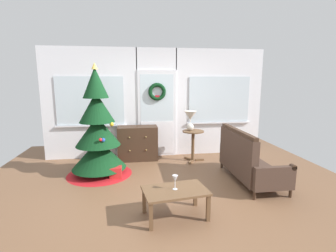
{
  "coord_description": "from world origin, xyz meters",
  "views": [
    {
      "loc": [
        -0.58,
        -3.88,
        1.81
      ],
      "look_at": [
        0.05,
        0.55,
        1.0
      ],
      "focal_mm": 26.95,
      "sensor_mm": 36.0,
      "label": 1
    }
  ],
  "objects_px": {
    "wine_glass": "(175,179)",
    "side_table": "(193,140)",
    "settee_sofa": "(246,161)",
    "christmas_tree": "(98,136)",
    "table_lamp": "(190,118)",
    "coffee_table": "(175,194)",
    "gift_box": "(116,173)",
    "dresser_cabinet": "(138,143)"
  },
  "relations": [
    {
      "from": "wine_glass",
      "to": "side_table",
      "type": "bearing_deg",
      "value": 70.75
    },
    {
      "from": "dresser_cabinet",
      "to": "side_table",
      "type": "distance_m",
      "value": 1.27
    },
    {
      "from": "christmas_tree",
      "to": "table_lamp",
      "type": "height_order",
      "value": "christmas_tree"
    },
    {
      "from": "settee_sofa",
      "to": "christmas_tree",
      "type": "bearing_deg",
      "value": 164.98
    },
    {
      "from": "dresser_cabinet",
      "to": "settee_sofa",
      "type": "distance_m",
      "value": 2.46
    },
    {
      "from": "christmas_tree",
      "to": "table_lamp",
      "type": "xyz_separation_m",
      "value": [
        1.94,
        0.59,
        0.23
      ]
    },
    {
      "from": "coffee_table",
      "to": "wine_glass",
      "type": "height_order",
      "value": "wine_glass"
    },
    {
      "from": "christmas_tree",
      "to": "wine_glass",
      "type": "distance_m",
      "value": 2.13
    },
    {
      "from": "settee_sofa",
      "to": "coffee_table",
      "type": "xyz_separation_m",
      "value": [
        -1.48,
        -1.04,
        -0.05
      ]
    },
    {
      "from": "side_table",
      "to": "table_lamp",
      "type": "xyz_separation_m",
      "value": [
        -0.06,
        0.04,
        0.49
      ]
    },
    {
      "from": "coffee_table",
      "to": "gift_box",
      "type": "xyz_separation_m",
      "value": [
        -0.87,
        1.48,
        -0.22
      ]
    },
    {
      "from": "settee_sofa",
      "to": "side_table",
      "type": "distance_m",
      "value": 1.44
    },
    {
      "from": "coffee_table",
      "to": "dresser_cabinet",
      "type": "bearing_deg",
      "value": 99.58
    },
    {
      "from": "christmas_tree",
      "to": "side_table",
      "type": "bearing_deg",
      "value": 15.26
    },
    {
      "from": "coffee_table",
      "to": "wine_glass",
      "type": "relative_size",
      "value": 4.64
    },
    {
      "from": "table_lamp",
      "to": "wine_glass",
      "type": "height_order",
      "value": "table_lamp"
    },
    {
      "from": "christmas_tree",
      "to": "settee_sofa",
      "type": "height_order",
      "value": "christmas_tree"
    },
    {
      "from": "dresser_cabinet",
      "to": "side_table",
      "type": "relative_size",
      "value": 1.29
    },
    {
      "from": "christmas_tree",
      "to": "gift_box",
      "type": "xyz_separation_m",
      "value": [
        0.33,
        -0.27,
        -0.64
      ]
    },
    {
      "from": "settee_sofa",
      "to": "wine_glass",
      "type": "height_order",
      "value": "settee_sofa"
    },
    {
      "from": "coffee_table",
      "to": "wine_glass",
      "type": "distance_m",
      "value": 0.2
    },
    {
      "from": "table_lamp",
      "to": "wine_glass",
      "type": "bearing_deg",
      "value": -107.62
    },
    {
      "from": "christmas_tree",
      "to": "settee_sofa",
      "type": "bearing_deg",
      "value": -15.02
    },
    {
      "from": "side_table",
      "to": "coffee_table",
      "type": "distance_m",
      "value": 2.44
    },
    {
      "from": "dresser_cabinet",
      "to": "settee_sofa",
      "type": "relative_size",
      "value": 0.57
    },
    {
      "from": "christmas_tree",
      "to": "side_table",
      "type": "distance_m",
      "value": 2.09
    },
    {
      "from": "side_table",
      "to": "dresser_cabinet",
      "type": "bearing_deg",
      "value": 167.25
    },
    {
      "from": "settee_sofa",
      "to": "table_lamp",
      "type": "bearing_deg",
      "value": 119.69
    },
    {
      "from": "wine_glass",
      "to": "gift_box",
      "type": "xyz_separation_m",
      "value": [
        -0.87,
        1.47,
        -0.42
      ]
    },
    {
      "from": "christmas_tree",
      "to": "wine_glass",
      "type": "xyz_separation_m",
      "value": [
        1.2,
        -1.75,
        -0.23
      ]
    },
    {
      "from": "dresser_cabinet",
      "to": "coffee_table",
      "type": "distance_m",
      "value": 2.62
    },
    {
      "from": "side_table",
      "to": "wine_glass",
      "type": "xyz_separation_m",
      "value": [
        -0.8,
        -2.29,
        0.03
      ]
    },
    {
      "from": "side_table",
      "to": "gift_box",
      "type": "bearing_deg",
      "value": -153.92
    },
    {
      "from": "wine_glass",
      "to": "table_lamp",
      "type": "bearing_deg",
      "value": 72.38
    },
    {
      "from": "settee_sofa",
      "to": "wine_glass",
      "type": "relative_size",
      "value": 8.07
    },
    {
      "from": "settee_sofa",
      "to": "gift_box",
      "type": "distance_m",
      "value": 2.41
    },
    {
      "from": "christmas_tree",
      "to": "dresser_cabinet",
      "type": "xyz_separation_m",
      "value": [
        0.77,
        0.82,
        -0.36
      ]
    },
    {
      "from": "table_lamp",
      "to": "dresser_cabinet",
      "type": "bearing_deg",
      "value": 168.49
    },
    {
      "from": "table_lamp",
      "to": "wine_glass",
      "type": "relative_size",
      "value": 2.26
    },
    {
      "from": "side_table",
      "to": "coffee_table",
      "type": "relative_size",
      "value": 0.77
    },
    {
      "from": "gift_box",
      "to": "side_table",
      "type": "bearing_deg",
      "value": 26.08
    },
    {
      "from": "settee_sofa",
      "to": "wine_glass",
      "type": "xyz_separation_m",
      "value": [
        -1.49,
        -1.03,
        0.15
      ]
    }
  ]
}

